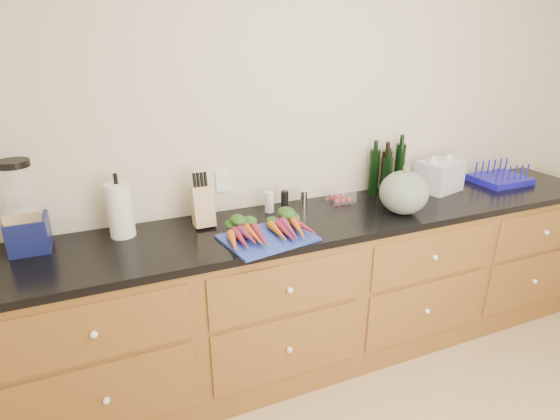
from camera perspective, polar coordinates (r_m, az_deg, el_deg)
name	(u,v)px	position (r m, az deg, el deg)	size (l,w,h in m)	color
wall_back	(315,140)	(2.70, 4.66, 9.05)	(4.10, 0.05, 2.60)	beige
cabinets	(336,287)	(2.75, 7.28, -10.00)	(3.60, 0.64, 0.90)	brown
countertop	(339,217)	(2.54, 7.73, -0.88)	(3.64, 0.62, 0.04)	black
cutting_board	(268,238)	(2.19, -1.62, -3.64)	(0.43, 0.33, 0.01)	#2238A5
carrots	(264,228)	(2.22, -2.09, -2.39)	(0.44, 0.33, 0.06)	#C16016
squash	(404,192)	(2.57, 15.87, 2.22)	(0.28, 0.28, 0.25)	#586959
blender_appliance	(24,212)	(2.33, -30.47, -0.27)	(0.17, 0.17, 0.44)	#10164D
paper_towel	(120,210)	(2.32, -20.17, -0.02)	(0.12, 0.12, 0.28)	white
knife_block	(203,206)	(2.36, -10.08, 0.49)	(0.11, 0.11, 0.21)	tan
grinder_salt	(269,202)	(2.51, -1.40, 1.05)	(0.05, 0.05, 0.12)	silver
grinder_pepper	(285,200)	(2.55, 0.62, 1.26)	(0.05, 0.05, 0.11)	black
canister_chrome	(304,199)	(2.60, 3.10, 1.47)	(0.04, 0.04, 0.10)	white
tomato_box	(341,196)	(2.71, 7.93, 1.79)	(0.15, 0.12, 0.07)	white
bottles	(387,172)	(2.89, 13.76, 4.89)	(0.26, 0.13, 0.31)	black
grocery_bag	(439,176)	(3.06, 20.07, 4.22)	(0.27, 0.21, 0.19)	white
dish_rack	(500,178)	(3.41, 26.81, 3.81)	(0.35, 0.28, 0.14)	#1712A4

